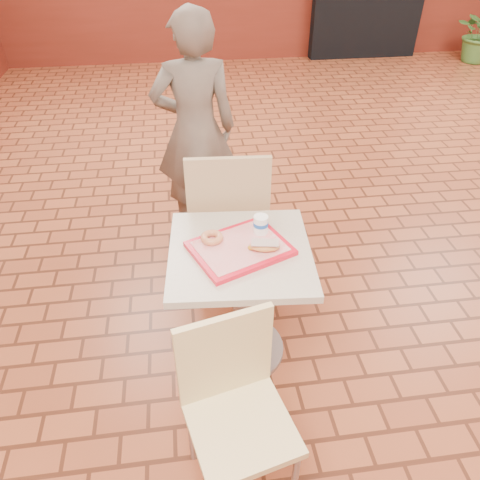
{
  "coord_description": "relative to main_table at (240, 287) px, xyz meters",
  "views": [
    {
      "loc": [
        -1.61,
        -2.2,
        2.03
      ],
      "look_at": [
        -1.38,
        -0.51,
        0.76
      ],
      "focal_mm": 35.0,
      "sensor_mm": 36.0,
      "label": 1
    }
  ],
  "objects": [
    {
      "name": "wainscot_band",
      "position": [
        1.38,
        0.51,
        0.03
      ],
      "size": [
        8.0,
        10.0,
        1.0
      ],
      "color": "#5B1B11",
      "rests_on": "ground"
    },
    {
      "name": "chair_main_front",
      "position": [
        -0.11,
        -0.63,
        -0.01
      ],
      "size": [
        0.46,
        0.46,
        0.82
      ],
      "rotation": [
        0.0,
        0.0,
        0.23
      ],
      "color": "#E1C687",
      "rests_on": "ground"
    },
    {
      "name": "serving_tray",
      "position": [
        -0.0,
        0.0,
        0.24
      ],
      "size": [
        0.43,
        0.33,
        0.03
      ],
      "rotation": [
        0.0,
        0.0,
        0.39
      ],
      "color": "red",
      "rests_on": "main_table"
    },
    {
      "name": "ring_donut",
      "position": [
        -0.12,
        0.06,
        0.27
      ],
      "size": [
        0.13,
        0.13,
        0.03
      ],
      "primitive_type": "torus",
      "rotation": [
        0.0,
        0.0,
        -0.22
      ],
      "color": "#C17046",
      "rests_on": "serving_tray"
    },
    {
      "name": "paper_cup",
      "position": [
        0.11,
        0.1,
        0.3
      ],
      "size": [
        0.07,
        0.07,
        0.09
      ],
      "rotation": [
        0.0,
        0.0,
        0.16
      ],
      "color": "white",
      "rests_on": "serving_tray"
    },
    {
      "name": "customer",
      "position": [
        -0.13,
        1.23,
        0.3
      ],
      "size": [
        0.58,
        0.4,
        1.53
      ],
      "primitive_type": "imported",
      "rotation": [
        0.0,
        0.0,
        3.2
      ],
      "color": "#60544A",
      "rests_on": "ground"
    },
    {
      "name": "long_john_donut",
      "position": [
        0.1,
        -0.04,
        0.27
      ],
      "size": [
        0.15,
        0.09,
        0.04
      ],
      "rotation": [
        0.0,
        0.0,
        -0.18
      ],
      "color": "#C6763A",
      "rests_on": "serving_tray"
    },
    {
      "name": "main_table",
      "position": [
        0.0,
        0.0,
        0.0
      ],
      "size": [
        0.66,
        0.66,
        0.7
      ],
      "rotation": [
        0.0,
        0.0,
        -0.08
      ],
      "color": "#B8AA94",
      "rests_on": "ground"
    },
    {
      "name": "chair_main_back",
      "position": [
        0.0,
        0.53,
        0.07
      ],
      "size": [
        0.47,
        0.47,
        0.96
      ],
      "rotation": [
        0.0,
        0.0,
        3.07
      ],
      "color": "tan",
      "rests_on": "ground"
    }
  ]
}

